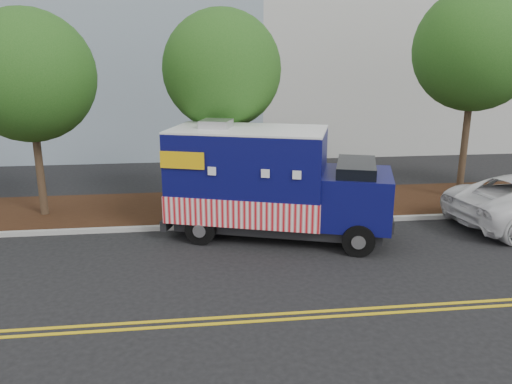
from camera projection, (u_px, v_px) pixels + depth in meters
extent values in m
plane|color=black|center=(251.00, 242.00, 15.30)|extent=(120.00, 120.00, 0.00)
cube|color=#9E9E99|center=(246.00, 224.00, 16.62)|extent=(120.00, 0.18, 0.15)
cube|color=black|center=(241.00, 206.00, 18.63)|extent=(120.00, 4.00, 0.15)
cube|color=gold|center=(273.00, 314.00, 11.05)|extent=(120.00, 0.10, 0.01)
cube|color=gold|center=(275.00, 320.00, 10.81)|extent=(120.00, 0.10, 0.01)
cylinder|color=#38281C|center=(39.00, 165.00, 17.01)|extent=(0.26, 0.26, 3.79)
sphere|color=#1F5317|center=(29.00, 76.00, 16.21)|extent=(4.31, 4.31, 4.31)
cylinder|color=#38281C|center=(224.00, 157.00, 17.72)|extent=(0.26, 0.26, 4.04)
sphere|color=#1F5317|center=(222.00, 69.00, 16.91)|extent=(4.03, 4.03, 4.03)
cylinder|color=#38281C|center=(465.00, 142.00, 18.97)|extent=(0.26, 0.26, 4.60)
sphere|color=#1F5317|center=(475.00, 49.00, 18.05)|extent=(4.46, 4.46, 4.46)
cube|color=#473828|center=(198.00, 189.00, 16.65)|extent=(0.06, 0.06, 2.40)
cube|color=black|center=(279.00, 222.00, 15.67)|extent=(6.57, 3.95, 0.31)
cube|color=#0A0C4C|center=(248.00, 173.00, 15.44)|extent=(5.23, 3.89, 2.67)
cube|color=red|center=(248.00, 202.00, 15.70)|extent=(5.29, 3.96, 0.83)
cube|color=white|center=(248.00, 130.00, 15.08)|extent=(5.23, 3.89, 0.07)
cube|color=#B7B7BA|center=(216.00, 124.00, 15.23)|extent=(1.12, 1.12, 0.24)
cube|color=#0A0C4C|center=(357.00, 198.00, 14.98)|extent=(2.65, 2.89, 1.55)
cube|color=black|center=(356.00, 174.00, 14.79)|extent=(1.73, 2.40, 0.72)
cube|color=black|center=(390.00, 216.00, 14.93)|extent=(0.78, 2.14, 0.33)
cube|color=black|center=(177.00, 214.00, 16.30)|extent=(0.97, 2.44, 0.31)
cube|color=#B7B7BA|center=(176.00, 168.00, 15.87)|extent=(0.67, 1.91, 2.11)
cube|color=#B7B7BA|center=(266.00, 163.00, 16.61)|extent=(1.91, 0.67, 1.22)
cube|color=#F1B50C|center=(182.00, 160.00, 14.34)|extent=(1.27, 0.44, 0.50)
cube|color=#F1B50C|center=(208.00, 144.00, 16.84)|extent=(1.27, 0.44, 0.50)
cylinder|color=black|center=(359.00, 240.00, 14.14)|extent=(0.98, 0.59, 0.93)
cylinder|color=black|center=(359.00, 216.00, 16.28)|extent=(0.98, 0.59, 0.93)
cylinder|color=black|center=(201.00, 229.00, 15.02)|extent=(0.98, 0.59, 0.93)
cylinder|color=black|center=(221.00, 207.00, 17.16)|extent=(0.98, 0.59, 0.93)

